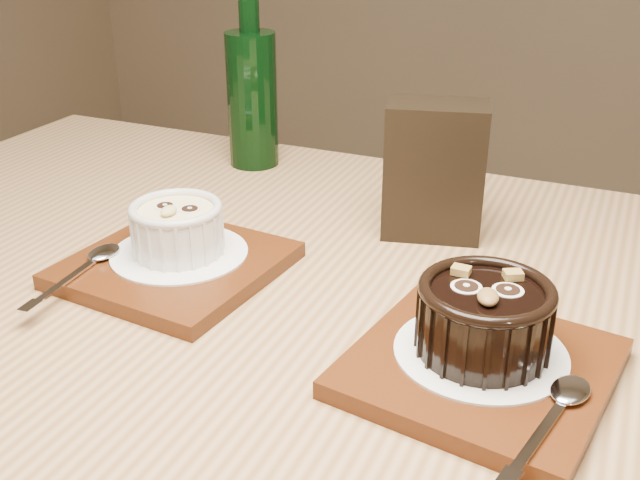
# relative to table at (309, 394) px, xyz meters

# --- Properties ---
(table) EXTENTS (1.24, 0.85, 0.75)m
(table) POSITION_rel_table_xyz_m (0.00, 0.00, 0.00)
(table) COLOR olive
(table) RESTS_ON ground
(tray_left) EXTENTS (0.19, 0.19, 0.01)m
(tray_left) POSITION_rel_table_xyz_m (-0.14, 0.00, 0.10)
(tray_left) COLOR #54260E
(tray_left) RESTS_ON table
(doily_left) EXTENTS (0.13, 0.13, 0.00)m
(doily_left) POSITION_rel_table_xyz_m (-0.15, 0.01, 0.11)
(doily_left) COLOR white
(doily_left) RESTS_ON tray_left
(ramekin_white) EXTENTS (0.09, 0.09, 0.05)m
(ramekin_white) POSITION_rel_table_xyz_m (-0.15, 0.01, 0.13)
(ramekin_white) COLOR silver
(ramekin_white) RESTS_ON doily_left
(spoon_left) EXTENTS (0.04, 0.14, 0.01)m
(spoon_left) POSITION_rel_table_xyz_m (-0.20, -0.06, 0.11)
(spoon_left) COLOR white
(spoon_left) RESTS_ON tray_left
(tray_right) EXTENTS (0.20, 0.20, 0.01)m
(tray_right) POSITION_rel_table_xyz_m (0.16, -0.03, 0.10)
(tray_right) COLOR #54260E
(tray_right) RESTS_ON table
(doily_right) EXTENTS (0.13, 0.13, 0.00)m
(doily_right) POSITION_rel_table_xyz_m (0.16, -0.02, 0.11)
(doily_right) COLOR white
(doily_right) RESTS_ON tray_right
(ramekin_dark) EXTENTS (0.10, 0.10, 0.06)m
(ramekin_dark) POSITION_rel_table_xyz_m (0.16, -0.02, 0.14)
(ramekin_dark) COLOR black
(ramekin_dark) RESTS_ON doily_right
(spoon_right) EXTENTS (0.05, 0.14, 0.01)m
(spoon_right) POSITION_rel_table_xyz_m (0.22, -0.08, 0.11)
(spoon_right) COLOR white
(spoon_right) RESTS_ON tray_right
(condiment_stand) EXTENTS (0.11, 0.09, 0.14)m
(condiment_stand) POSITION_rel_table_xyz_m (0.04, 0.20, 0.16)
(condiment_stand) COLOR black
(condiment_stand) RESTS_ON table
(green_bottle) EXTENTS (0.06, 0.06, 0.24)m
(green_bottle) POSITION_rel_table_xyz_m (-0.24, 0.30, 0.18)
(green_bottle) COLOR black
(green_bottle) RESTS_ON table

